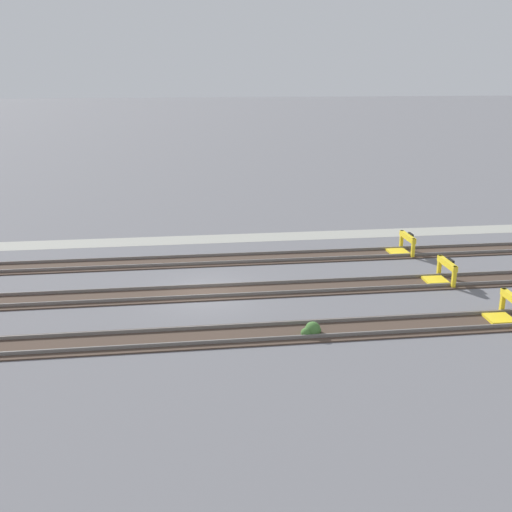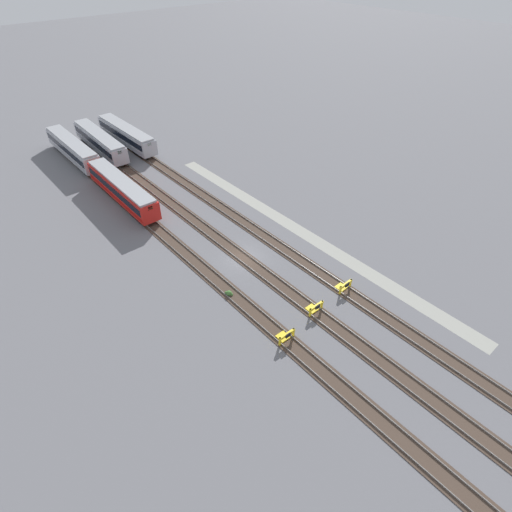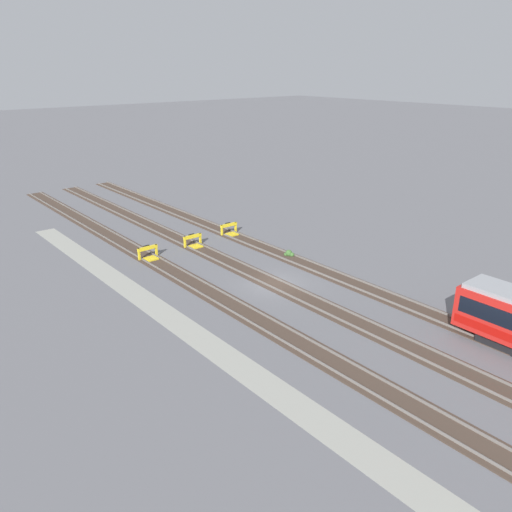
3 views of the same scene
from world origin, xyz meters
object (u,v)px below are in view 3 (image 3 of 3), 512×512
bumper_stop_near_inner_track (194,242)px  bumper_stop_middle_track (230,230)px  bumper_stop_nearest_track (149,254)px  weed_clump (289,254)px

bumper_stop_near_inner_track → bumper_stop_middle_track: same height
bumper_stop_near_inner_track → bumper_stop_middle_track: size_ratio=1.00×
bumper_stop_near_inner_track → bumper_stop_middle_track: (-0.73, 5.05, 0.00)m
bumper_stop_nearest_track → weed_clump: bearing=53.3°
bumper_stop_nearest_track → bumper_stop_middle_track: same height
bumper_stop_nearest_track → bumper_stop_near_inner_track: (-0.16, 5.05, 0.00)m
bumper_stop_nearest_track → bumper_stop_near_inner_track: 5.05m
bumper_stop_near_inner_track → weed_clump: (7.97, 5.43, -0.27)m
bumper_stop_nearest_track → bumper_stop_middle_track: size_ratio=1.00×
bumper_stop_nearest_track → bumper_stop_near_inner_track: bearing=91.8°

